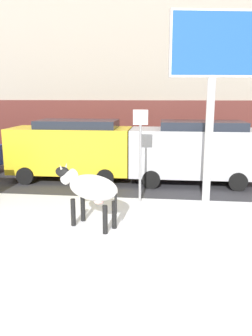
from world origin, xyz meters
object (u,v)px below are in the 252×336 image
at_px(car_yellow_van, 71,148).
at_px(street_sign, 140,148).
at_px(car_silver_van, 193,150).
at_px(pedestrian_near_billboard, 148,146).
at_px(billboard, 213,56).
at_px(cow_holstein, 91,188).
at_px(pedestrian_by_cars, 180,147).

bearing_deg(car_yellow_van, street_sign, -41.58).
height_order(car_silver_van, pedestrian_near_billboard, car_silver_van).
bearing_deg(billboard, cow_holstein, -142.12).
bearing_deg(street_sign, car_yellow_van, 138.42).
distance_m(car_silver_van, pedestrian_near_billboard, 3.77).
bearing_deg(street_sign, billboard, 5.81).
bearing_deg(pedestrian_by_cars, billboard, -83.96).
bearing_deg(car_yellow_van, pedestrian_by_cars, 37.01).
height_order(car_yellow_van, street_sign, street_sign).
height_order(cow_holstein, pedestrian_by_cars, pedestrian_by_cars).
relative_size(cow_holstein, pedestrian_by_cars, 1.09).
height_order(billboard, car_silver_van, billboard).
bearing_deg(car_yellow_van, car_silver_van, -0.05).
relative_size(pedestrian_by_cars, street_sign, 0.61).
bearing_deg(car_yellow_van, billboard, -25.48).
relative_size(cow_holstein, car_silver_van, 0.41).
relative_size(car_yellow_van, street_sign, 1.64).
relative_size(billboard, pedestrian_by_cars, 3.21).
relative_size(billboard, car_yellow_van, 1.20).
bearing_deg(cow_holstein, car_silver_van, 59.15).
relative_size(cow_holstein, car_yellow_van, 0.41).
relative_size(car_yellow_van, pedestrian_by_cars, 2.67).
xyz_separation_m(cow_holstein, pedestrian_near_billboard, (0.94, 7.96, -0.12)).
relative_size(cow_holstein, billboard, 0.34).
relative_size(billboard, street_sign, 1.97).
bearing_deg(street_sign, car_silver_van, 54.86).
distance_m(billboard, car_yellow_van, 6.23).
distance_m(car_yellow_van, pedestrian_near_billboard, 4.29).
bearing_deg(street_sign, pedestrian_near_billboard, 90.86).
bearing_deg(pedestrian_by_cars, car_yellow_van, -142.99).
distance_m(car_silver_van, pedestrian_by_cars, 3.29).
bearing_deg(pedestrian_by_cars, street_sign, -104.00).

